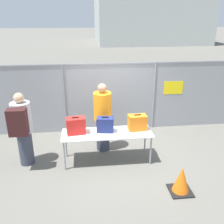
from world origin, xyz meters
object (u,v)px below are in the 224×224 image
object	(u,v)px
traveler_hooded	(22,127)
utility_trailer	(127,91)
suitcase_red	(76,126)
traffic_cone	(181,181)
suitcase_orange	(137,123)
security_worker_near	(103,117)
inspection_table	(107,135)
suitcase_navy	(105,125)

from	to	relation	value
traveler_hooded	utility_trailer	world-z (taller)	traveler_hooded
suitcase_red	traffic_cone	xyz separation A→B (m)	(2.11, -1.39, -0.70)
suitcase_red	traveler_hooded	xyz separation A→B (m)	(-1.22, -0.01, 0.03)
suitcase_orange	utility_trailer	size ratio (longest dim) A/B	0.13
traveler_hooded	security_worker_near	size ratio (longest dim) A/B	0.99
suitcase_orange	security_worker_near	distance (m)	0.94
inspection_table	traffic_cone	bearing A→B (deg)	-44.01
inspection_table	suitcase_red	distance (m)	0.78
security_worker_near	traveler_hooded	bearing A→B (deg)	24.89
suitcase_orange	inspection_table	bearing A→B (deg)	-173.28
inspection_table	suitcase_navy	size ratio (longest dim) A/B	5.03
utility_trailer	traffic_cone	xyz separation A→B (m)	(0.12, -5.89, -0.14)
inspection_table	suitcase_navy	bearing A→B (deg)	116.46
suitcase_red	traveler_hooded	world-z (taller)	traveler_hooded
suitcase_orange	traveler_hooded	xyz separation A→B (m)	(-2.69, -0.05, 0.03)
inspection_table	utility_trailer	bearing A→B (deg)	74.55
suitcase_navy	suitcase_orange	size ratio (longest dim) A/B	0.95
inspection_table	traveler_hooded	bearing A→B (deg)	178.86
traveler_hooded	security_worker_near	distance (m)	1.96
inspection_table	suitcase_orange	world-z (taller)	suitcase_orange
suitcase_red	traffic_cone	distance (m)	2.62
traveler_hooded	traffic_cone	world-z (taller)	traveler_hooded
utility_trailer	traffic_cone	size ratio (longest dim) A/B	6.21
utility_trailer	traffic_cone	bearing A→B (deg)	-88.79
inspection_table	traveler_hooded	world-z (taller)	traveler_hooded
suitcase_red	utility_trailer	distance (m)	4.95
suitcase_navy	traffic_cone	world-z (taller)	suitcase_navy
suitcase_red	suitcase_orange	distance (m)	1.48
utility_trailer	traffic_cone	world-z (taller)	utility_trailer
traveler_hooded	suitcase_orange	bearing A→B (deg)	11.13
security_worker_near	suitcase_navy	bearing A→B (deg)	101.65
utility_trailer	security_worker_near	bearing A→B (deg)	-108.34
suitcase_red	traveler_hooded	distance (m)	1.22
traffic_cone	utility_trailer	bearing A→B (deg)	91.21
suitcase_navy	security_worker_near	xyz separation A→B (m)	(-0.02, 0.50, -0.00)
suitcase_navy	utility_trailer	bearing A→B (deg)	73.85
traffic_cone	suitcase_navy	bearing A→B (deg)	135.17
suitcase_orange	traveler_hooded	world-z (taller)	traveler_hooded
inspection_table	traffic_cone	world-z (taller)	inspection_table
utility_trailer	suitcase_red	bearing A→B (deg)	-113.85
suitcase_navy	traffic_cone	bearing A→B (deg)	-44.83
security_worker_near	utility_trailer	bearing A→B (deg)	-99.27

